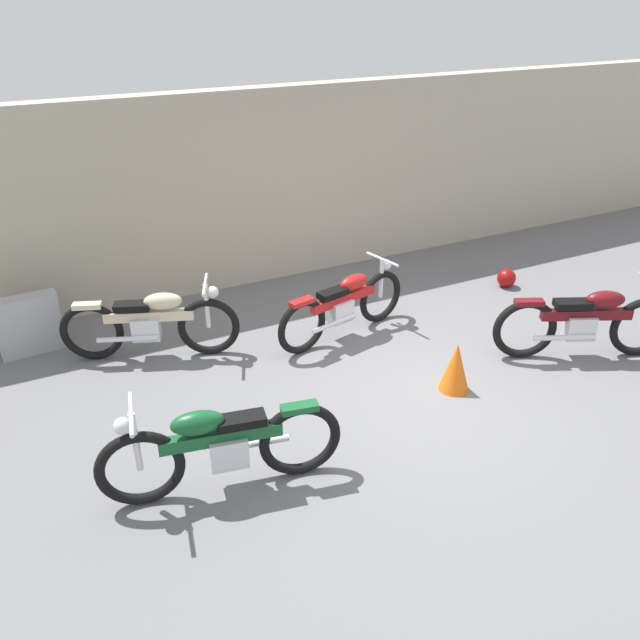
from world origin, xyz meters
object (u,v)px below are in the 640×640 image
object	(u,v)px
helmet	(506,278)
motorcycle_green	(220,446)
motorcycle_maroon	(586,322)
motorcycle_cream	(151,323)
stone_marker	(29,325)
motorcycle_red	(344,305)
traffic_cone	(456,367)

from	to	relation	value
helmet	motorcycle_green	size ratio (longest dim) A/B	0.13
motorcycle_maroon	motorcycle_cream	xyz separation A→B (m)	(-4.39, 2.17, -0.01)
stone_marker	motorcycle_green	size ratio (longest dim) A/B	0.35
helmet	motorcycle_maroon	distance (m)	1.96
stone_marker	helmet	bearing A→B (deg)	-9.49
stone_marker	motorcycle_cream	xyz separation A→B (m)	(1.25, -0.73, 0.08)
motorcycle_green	motorcycle_maroon	world-z (taller)	motorcycle_maroon
stone_marker	motorcycle_maroon	bearing A→B (deg)	-27.21
motorcycle_red	motorcycle_cream	distance (m)	2.24
stone_marker	traffic_cone	distance (m)	4.82
traffic_cone	motorcycle_cream	xyz separation A→B (m)	(-2.67, 2.08, 0.16)
helmet	traffic_cone	bearing A→B (deg)	-141.57
traffic_cone	motorcycle_red	world-z (taller)	motorcycle_red
motorcycle_green	traffic_cone	bearing A→B (deg)	-162.31
helmet	motorcycle_green	distance (m)	5.35
helmet	traffic_cone	xyz separation A→B (m)	(-2.24, -1.77, 0.14)
traffic_cone	motorcycle_red	bearing A→B (deg)	107.56
stone_marker	motorcycle_maroon	size ratio (longest dim) A/B	0.37
helmet	stone_marker	bearing A→B (deg)	170.51
stone_marker	motorcycle_red	size ratio (longest dim) A/B	0.37
stone_marker	motorcycle_cream	world-z (taller)	motorcycle_cream
motorcycle_green	motorcycle_cream	distance (m)	2.42
motorcycle_green	motorcycle_maroon	distance (m)	4.40
motorcycle_green	motorcycle_maroon	xyz separation A→B (m)	(4.39, 0.25, 0.00)
stone_marker	traffic_cone	xyz separation A→B (m)	(3.92, -2.80, -0.08)
motorcycle_cream	motorcycle_red	bearing A→B (deg)	7.50
helmet	motorcycle_red	bearing A→B (deg)	-175.27
motorcycle_cream	traffic_cone	bearing A→B (deg)	-16.76
helmet	motorcycle_red	xyz separation A→B (m)	(-2.73, -0.23, 0.28)
stone_marker	motorcycle_cream	distance (m)	1.44
helmet	motorcycle_cream	bearing A→B (deg)	176.48
motorcycle_cream	stone_marker	bearing A→B (deg)	170.86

